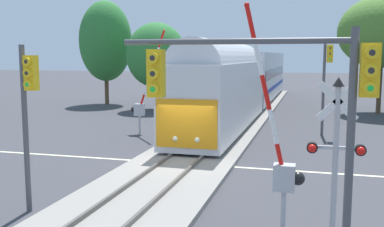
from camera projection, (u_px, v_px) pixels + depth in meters
name	position (u px, v px, depth m)	size (l,w,h in m)	color
ground_plane	(184.00, 164.00, 19.05)	(220.00, 220.00, 0.00)	#3D3D42
road_centre_stripe	(184.00, 164.00, 19.05)	(44.00, 0.20, 0.01)	beige
railway_track	(184.00, 162.00, 19.04)	(4.40, 80.00, 0.32)	gray
commuter_train	(248.00, 78.00, 37.33)	(3.04, 41.17, 5.16)	silver
crossing_gate_near	(282.00, 160.00, 11.52)	(1.65, 0.40, 5.96)	#B7B7BC
crossing_signal_mast	(336.00, 144.00, 10.61)	(1.36, 0.44, 4.11)	#B2B2B7
crossing_gate_far	(142.00, 101.00, 26.06)	(2.17, 0.40, 6.09)	#B7B7BC
traffic_signal_far_side	(327.00, 72.00, 25.27)	(0.53, 0.38, 5.54)	#4C4C51
traffic_signal_median	(28.00, 101.00, 12.72)	(0.53, 0.38, 4.92)	#4C4C51
traffic_signal_near_right	(279.00, 93.00, 8.64)	(5.05, 0.38, 5.14)	#4C4C51
oak_behind_train	(156.00, 55.00, 37.71)	(5.11, 5.11, 7.44)	#4C3828
oak_far_right	(382.00, 32.00, 35.06)	(6.87, 6.87, 9.36)	brown
pine_left_background	(106.00, 41.00, 41.98)	(4.95, 4.95, 9.80)	brown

